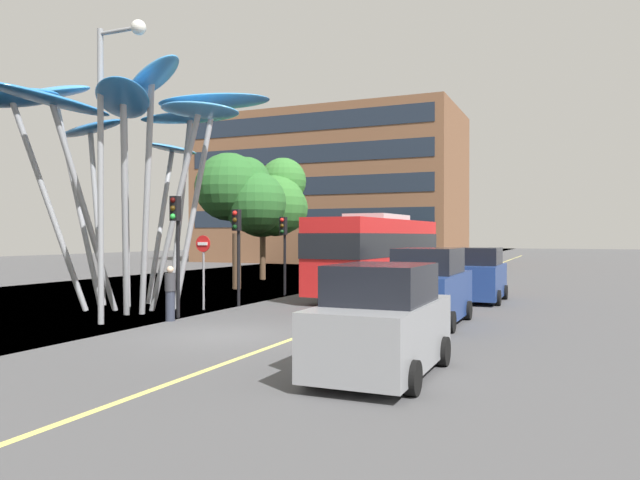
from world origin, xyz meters
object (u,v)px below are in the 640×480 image
object	(u,v)px
traffic_light_island_mid	(284,239)
street_lamp	(110,138)
traffic_light_kerb_far	(237,236)
car_parked_near	(382,323)
traffic_light_kerb_near	(176,230)
no_entry_sign	(203,260)
car_parked_mid	(429,288)
red_bus	(377,252)
car_parked_far	(478,276)
pedestrian	(170,293)
leaf_sculpture	(123,123)

from	to	relation	value
traffic_light_island_mid	street_lamp	xyz separation A→B (m)	(-0.83, -9.92, 3.05)
traffic_light_kerb_far	car_parked_near	xyz separation A→B (m)	(8.32, -8.47, -1.66)
traffic_light_kerb_near	traffic_light_island_mid	distance (m)	7.91
street_lamp	no_entry_sign	size ratio (longest dim) A/B	3.34
traffic_light_kerb_near	no_entry_sign	distance (m)	2.47
car_parked_near	car_parked_mid	size ratio (longest dim) A/B	0.89
red_bus	no_entry_sign	world-z (taller)	red_bus
car_parked_far	pedestrian	bearing A→B (deg)	-130.08
red_bus	street_lamp	size ratio (longest dim) A/B	1.13
traffic_light_island_mid	no_entry_sign	size ratio (longest dim) A/B	1.31
traffic_light_island_mid	no_entry_sign	world-z (taller)	traffic_light_island_mid
car_parked_mid	pedestrian	size ratio (longest dim) A/B	2.62
no_entry_sign	traffic_light_kerb_far	bearing A→B (deg)	65.16
pedestrian	car_parked_far	bearing A→B (deg)	49.92
red_bus	car_parked_far	world-z (taller)	red_bus
red_bus	street_lamp	xyz separation A→B (m)	(-4.74, -11.40, 3.63)
car_parked_near	leaf_sculpture	bearing A→B (deg)	152.66
red_bus	pedestrian	size ratio (longest dim) A/B	5.89
traffic_light_kerb_far	car_parked_far	bearing A→B (deg)	33.74
car_parked_near	car_parked_far	xyz separation A→B (m)	(-0.23, 13.87, 0.04)
red_bus	traffic_light_kerb_far	bearing A→B (deg)	-121.91
traffic_light_kerb_far	traffic_light_island_mid	size ratio (longest dim) A/B	1.04
leaf_sculpture	traffic_light_kerb_far	size ratio (longest dim) A/B	2.95
car_parked_far	street_lamp	distance (m)	14.97
no_entry_sign	pedestrian	bearing A→B (deg)	-76.43
traffic_light_kerb_far	car_parked_mid	size ratio (longest dim) A/B	0.81
traffic_light_kerb_near	car_parked_far	world-z (taller)	traffic_light_kerb_near
red_bus	car_parked_far	size ratio (longest dim) A/B	2.54
leaf_sculpture	car_parked_near	bearing A→B (deg)	-27.34
traffic_light_island_mid	car_parked_mid	world-z (taller)	traffic_light_island_mid
traffic_light_island_mid	car_parked_near	size ratio (longest dim) A/B	0.87
car_parked_mid	leaf_sculpture	bearing A→B (deg)	-175.33
red_bus	traffic_light_island_mid	distance (m)	4.22
traffic_light_kerb_near	car_parked_near	size ratio (longest dim) A/B	0.98
traffic_light_kerb_near	street_lamp	size ratio (longest dim) A/B	0.44
traffic_light_kerb_far	no_entry_sign	bearing A→B (deg)	-114.84
car_parked_mid	no_entry_sign	xyz separation A→B (m)	(-8.27, 0.24, 0.71)
leaf_sculpture	pedestrian	bearing A→B (deg)	-26.45
traffic_light_island_mid	traffic_light_kerb_near	bearing A→B (deg)	-89.48
car_parked_far	street_lamp	bearing A→B (deg)	-130.00
traffic_light_kerb_far	no_entry_sign	xyz separation A→B (m)	(-0.61, -1.33, -0.87)
leaf_sculpture	car_parked_near	size ratio (longest dim) A/B	2.68
car_parked_far	traffic_light_kerb_near	bearing A→B (deg)	-132.84
car_parked_mid	pedestrian	bearing A→B (deg)	-161.35
traffic_light_island_mid	leaf_sculpture	bearing A→B (deg)	-113.94
leaf_sculpture	no_entry_sign	bearing A→B (deg)	23.00
traffic_light_kerb_near	car_parked_mid	distance (m)	8.26
red_bus	traffic_light_kerb_near	xyz separation A→B (m)	(-3.83, -9.38, 0.88)
no_entry_sign	car_parked_far	bearing A→B (deg)	37.72
car_parked_far	leaf_sculpture	bearing A→B (deg)	-145.34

